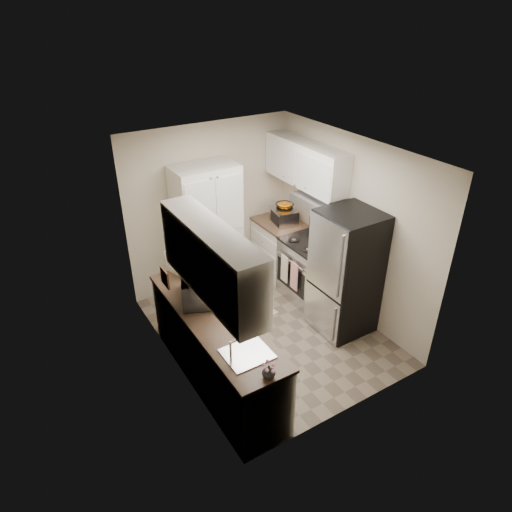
{
  "coord_description": "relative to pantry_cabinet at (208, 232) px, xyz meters",
  "views": [
    {
      "loc": [
        -2.7,
        -4.1,
        3.97
      ],
      "look_at": [
        -0.09,
        0.15,
        1.13
      ],
      "focal_mm": 32.0,
      "sensor_mm": 36.0,
      "label": 1
    }
  ],
  "objects": [
    {
      "name": "ground",
      "position": [
        0.2,
        -1.32,
        -1.0
      ],
      "size": [
        3.2,
        3.2,
        0.0
      ],
      "primitive_type": "plane",
      "color": "#7A6B56",
      "rests_on": "ground"
    },
    {
      "name": "flower_vase",
      "position": [
        -0.78,
        -2.83,
        -0.01
      ],
      "size": [
        0.15,
        0.15,
        0.13
      ],
      "primitive_type": "imported",
      "rotation": [
        0.0,
        0.0,
        -0.23
      ],
      "color": "silver",
      "rests_on": "countertop_left"
    },
    {
      "name": "toaster_oven",
      "position": [
        1.21,
        -0.19,
        0.04
      ],
      "size": [
        0.39,
        0.46,
        0.24
      ],
      "primitive_type": "cube",
      "rotation": [
        0.0,
        0.0,
        -0.18
      ],
      "color": "#AAA9AE",
      "rests_on": "countertop_right"
    },
    {
      "name": "pantry_cabinet",
      "position": [
        0.0,
        0.0,
        0.0
      ],
      "size": [
        0.9,
        0.55,
        2.0
      ],
      "primitive_type": "cube",
      "color": "silver",
      "rests_on": "ground"
    },
    {
      "name": "countertop_right",
      "position": [
        1.19,
        -0.12,
        -0.1
      ],
      "size": [
        0.63,
        0.83,
        0.04
      ],
      "primitive_type": "cube",
      "color": "brown",
      "rests_on": "base_cabinet_right"
    },
    {
      "name": "base_cabinet_left",
      "position": [
        -0.79,
        -1.75,
        -0.56
      ],
      "size": [
        0.6,
        2.3,
        0.88
      ],
      "primitive_type": "cube",
      "color": "silver",
      "rests_on": "ground"
    },
    {
      "name": "wine_bottle",
      "position": [
        -0.76,
        -0.88,
        0.06
      ],
      "size": [
        0.07,
        0.07,
        0.27
      ],
      "primitive_type": "cylinder",
      "color": "black",
      "rests_on": "countertop_left"
    },
    {
      "name": "base_cabinet_right",
      "position": [
        1.19,
        -0.12,
        -0.56
      ],
      "size": [
        0.6,
        0.8,
        0.88
      ],
      "primitive_type": "cube",
      "color": "silver",
      "rests_on": "ground"
    },
    {
      "name": "refrigerator",
      "position": [
        1.14,
        -1.73,
        -0.15
      ],
      "size": [
        0.7,
        0.72,
        1.7
      ],
      "primitive_type": "cube",
      "color": "#B7B7BC",
      "rests_on": "ground"
    },
    {
      "name": "kitchen_mat",
      "position": [
        0.22,
        -0.69,
        -0.99
      ],
      "size": [
        0.68,
        0.93,
        0.01
      ],
      "primitive_type": "cube",
      "rotation": [
        0.0,
        0.0,
        0.19
      ],
      "color": "#CEC08C",
      "rests_on": "ground"
    },
    {
      "name": "cutting_board",
      "position": [
        -0.79,
        -0.71,
        0.08
      ],
      "size": [
        0.11,
        0.26,
        0.33
      ],
      "primitive_type": "cube",
      "rotation": [
        0.0,
        0.0,
        0.34
      ],
      "color": "green",
      "rests_on": "countertop_left"
    },
    {
      "name": "fruit_basket",
      "position": [
        1.23,
        -0.17,
        0.22
      ],
      "size": [
        0.33,
        0.33,
        0.12
      ],
      "primitive_type": null,
      "rotation": [
        0.0,
        0.0,
        0.2
      ],
      "color": "orange",
      "rests_on": "toaster_oven"
    },
    {
      "name": "electric_range",
      "position": [
        1.17,
        -0.93,
        -0.52
      ],
      "size": [
        0.71,
        0.78,
        1.13
      ],
      "color": "#B7B7BC",
      "rests_on": "ground"
    },
    {
      "name": "microwave",
      "position": [
        -0.76,
        -1.35,
        0.09
      ],
      "size": [
        0.62,
        0.72,
        0.33
      ],
      "primitive_type": "imported",
      "rotation": [
        0.0,
        0.0,
        1.16
      ],
      "color": "#ACABB0",
      "rests_on": "countertop_left"
    },
    {
      "name": "countertop_left",
      "position": [
        -0.79,
        -1.75,
        -0.1
      ],
      "size": [
        0.63,
        2.33,
        0.04
      ],
      "primitive_type": "cube",
      "color": "brown",
      "rests_on": "base_cabinet_left"
    },
    {
      "name": "room_shell",
      "position": [
        0.18,
        -1.32,
        0.63
      ],
      "size": [
        2.64,
        3.24,
        2.52
      ],
      "color": "beige",
      "rests_on": "ground"
    }
  ]
}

